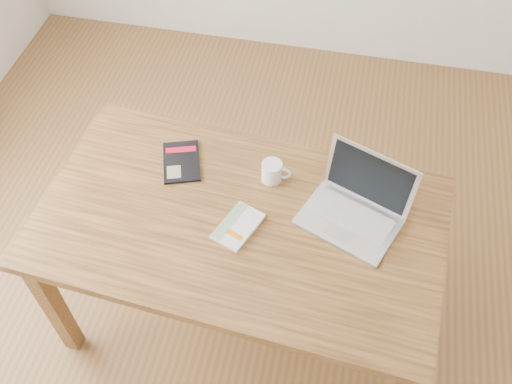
% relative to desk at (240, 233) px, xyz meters
% --- Properties ---
extents(room, '(4.04, 4.04, 2.70)m').
position_rel_desk_xyz_m(room, '(0.01, 0.04, 0.69)').
color(room, brown).
rests_on(room, ground).
extents(desk, '(1.57, 0.98, 0.75)m').
position_rel_desk_xyz_m(desk, '(0.00, 0.00, 0.00)').
color(desk, brown).
rests_on(desk, ground).
extents(white_guidebook, '(0.18, 0.22, 0.02)m').
position_rel_desk_xyz_m(white_guidebook, '(0.00, -0.04, 0.10)').
color(white_guidebook, silver).
rests_on(white_guidebook, desk).
extents(black_guidebook, '(0.21, 0.25, 0.01)m').
position_rel_desk_xyz_m(black_guidebook, '(-0.29, 0.22, 0.10)').
color(black_guidebook, black).
rests_on(black_guidebook, desk).
extents(laptop, '(0.42, 0.39, 0.24)m').
position_rel_desk_xyz_m(laptop, '(0.42, 0.11, 0.14)').
color(laptop, silver).
rests_on(laptop, desk).
extents(coffee_mug, '(0.12, 0.08, 0.09)m').
position_rel_desk_xyz_m(coffee_mug, '(0.08, 0.22, 0.13)').
color(coffee_mug, white).
rests_on(coffee_mug, desk).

